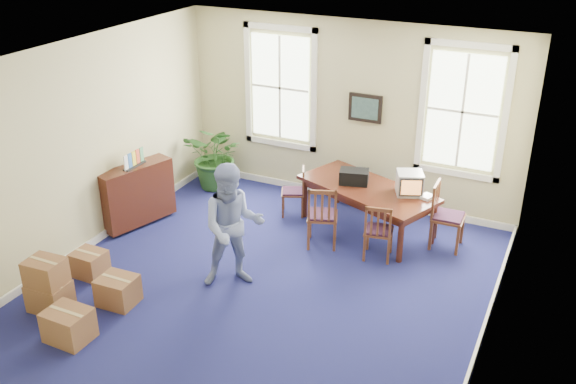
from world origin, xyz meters
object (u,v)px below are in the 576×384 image
at_px(chair_near_left, 322,215).
at_px(credenza, 137,197).
at_px(conference_table, 366,208).
at_px(man, 233,226).
at_px(cardboard_boxes, 64,283).
at_px(potted_plant, 217,156).
at_px(crt_tv, 410,183).

bearing_deg(chair_near_left, credenza, -7.10).
distance_m(conference_table, credenza, 3.76).
height_order(man, cardboard_boxes, man).
relative_size(chair_near_left, credenza, 0.82).
bearing_deg(potted_plant, chair_near_left, -24.12).
bearing_deg(potted_plant, credenza, -102.86).
bearing_deg(crt_tv, chair_near_left, -166.86).
bearing_deg(cardboard_boxes, chair_near_left, 51.94).
distance_m(conference_table, man, 2.63).
distance_m(potted_plant, cardboard_boxes, 4.22).
height_order(crt_tv, potted_plant, potted_plant).
relative_size(conference_table, credenza, 1.77).
height_order(chair_near_left, cardboard_boxes, chair_near_left).
xyz_separation_m(credenza, potted_plant, (0.42, 1.84, 0.13)).
bearing_deg(conference_table, crt_tv, 26.02).
bearing_deg(conference_table, cardboard_boxes, -105.11).
height_order(conference_table, cardboard_boxes, cardboard_boxes).
xyz_separation_m(crt_tv, potted_plant, (-3.71, 0.35, -0.31)).
xyz_separation_m(conference_table, cardboard_boxes, (-2.84, -3.81, 0.01)).
distance_m(crt_tv, man, 2.97).
height_order(man, potted_plant, man).
relative_size(conference_table, man, 1.24).
xyz_separation_m(chair_near_left, potted_plant, (-2.59, 1.16, 0.12)).
xyz_separation_m(crt_tv, cardboard_boxes, (-3.50, -3.86, -0.55)).
distance_m(chair_near_left, credenza, 3.09).
height_order(credenza, cardboard_boxes, credenza).
height_order(crt_tv, credenza, crt_tv).
bearing_deg(potted_plant, conference_table, -7.47).
xyz_separation_m(crt_tv, man, (-1.81, -2.35, -0.04)).
relative_size(man, potted_plant, 1.43).
bearing_deg(crt_tv, potted_plant, 151.74).
distance_m(chair_near_left, cardboard_boxes, 3.87).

